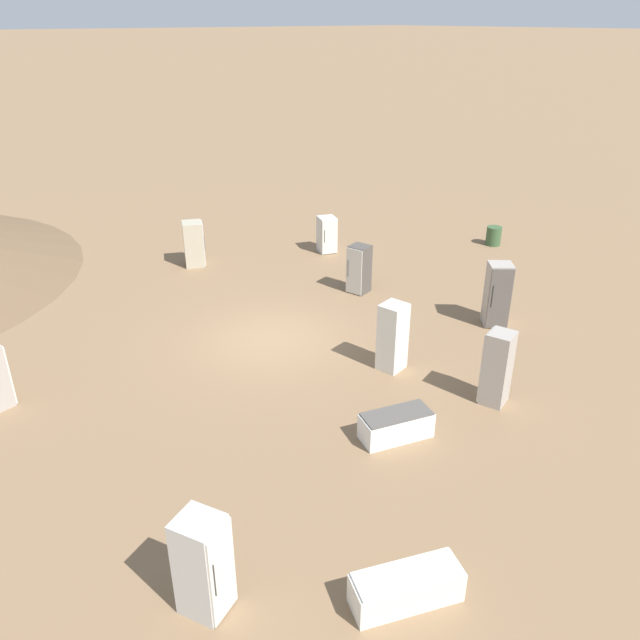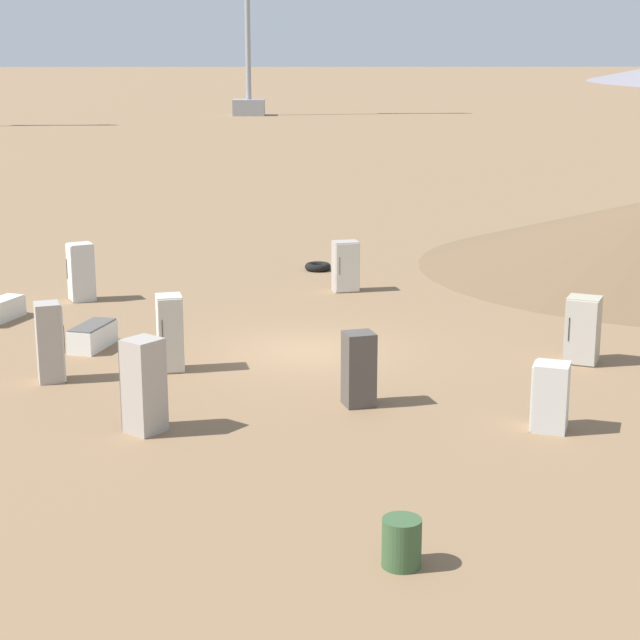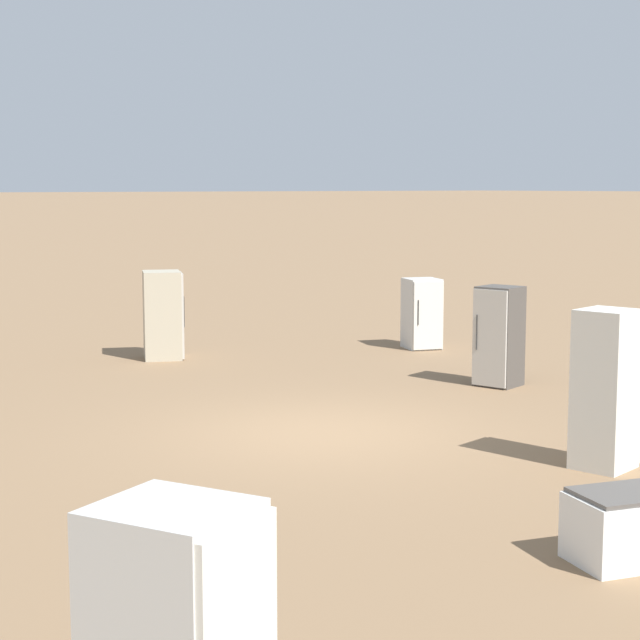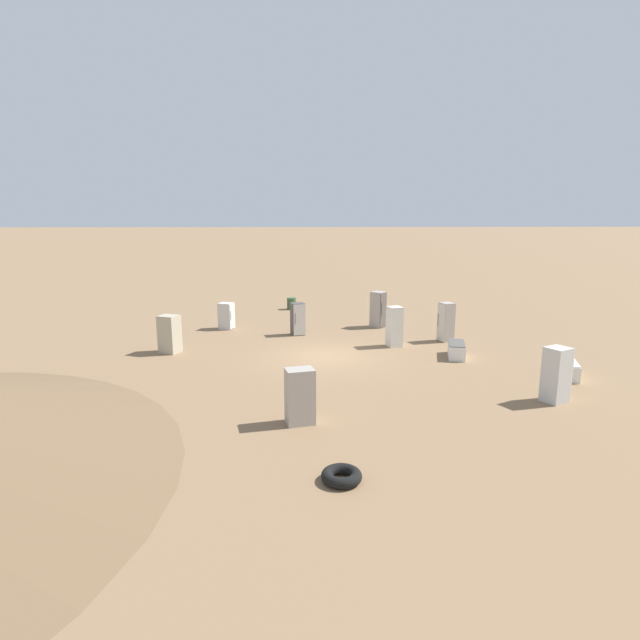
{
  "view_description": "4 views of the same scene",
  "coord_description": "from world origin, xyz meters",
  "px_view_note": "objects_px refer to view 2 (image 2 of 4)",
  "views": [
    {
      "loc": [
        -13.39,
        8.84,
        8.43
      ],
      "look_at": [
        -1.38,
        -0.75,
        0.93
      ],
      "focal_mm": 35.0,
      "sensor_mm": 36.0,
      "label": 1
    },
    {
      "loc": [
        -0.43,
        -26.45,
        7.5
      ],
      "look_at": [
        0.29,
        -0.82,
        1.03
      ],
      "focal_mm": 60.0,
      "sensor_mm": 36.0,
      "label": 2
    },
    {
      "loc": [
        -11.14,
        8.22,
        3.26
      ],
      "look_at": [
        1.42,
        -1.01,
        1.29
      ],
      "focal_mm": 60.0,
      "sensor_mm": 36.0,
      "label": 3
    },
    {
      "loc": [
        1.77,
        20.52,
        5.68
      ],
      "look_at": [
        0.25,
        0.34,
        1.67
      ],
      "focal_mm": 28.0,
      "sensor_mm": 36.0,
      "label": 4
    }
  ],
  "objects_px": {
    "discarded_fridge_9": "(81,272)",
    "rusty_barrel": "(402,542)",
    "discarded_fridge_4": "(359,369)",
    "scrap_tire": "(318,267)",
    "discarded_fridge_5": "(50,342)",
    "discarded_fridge_2": "(583,330)",
    "power_pylon_0": "(248,31)",
    "discarded_fridge_1": "(346,266)",
    "discarded_fridge_3": "(144,386)",
    "discarded_fridge_6": "(93,336)",
    "discarded_fridge_7": "(550,397)",
    "discarded_fridge_0": "(170,333)"
  },
  "relations": [
    {
      "from": "discarded_fridge_9",
      "to": "rusty_barrel",
      "type": "relative_size",
      "value": 2.35
    },
    {
      "from": "discarded_fridge_4",
      "to": "scrap_tire",
      "type": "relative_size",
      "value": 1.78
    },
    {
      "from": "discarded_fridge_5",
      "to": "discarded_fridge_4",
      "type": "bearing_deg",
      "value": 57.13
    },
    {
      "from": "discarded_fridge_2",
      "to": "scrap_tire",
      "type": "xyz_separation_m",
      "value": [
        -6.22,
        11.63,
        -0.7
      ]
    },
    {
      "from": "power_pylon_0",
      "to": "discarded_fridge_9",
      "type": "relative_size",
      "value": 17.52
    },
    {
      "from": "discarded_fridge_1",
      "to": "scrap_tire",
      "type": "distance_m",
      "value": 3.51
    },
    {
      "from": "power_pylon_0",
      "to": "discarded_fridge_3",
      "type": "relative_size",
      "value": 16.08
    },
    {
      "from": "discarded_fridge_4",
      "to": "discarded_fridge_5",
      "type": "relative_size",
      "value": 0.87
    },
    {
      "from": "discarded_fridge_3",
      "to": "discarded_fridge_9",
      "type": "distance_m",
      "value": 12.32
    },
    {
      "from": "discarded_fridge_6",
      "to": "discarded_fridge_9",
      "type": "xyz_separation_m",
      "value": [
        -1.3,
        5.47,
        0.58
      ]
    },
    {
      "from": "discarded_fridge_4",
      "to": "discarded_fridge_6",
      "type": "relative_size",
      "value": 0.95
    },
    {
      "from": "discarded_fridge_1",
      "to": "discarded_fridge_7",
      "type": "height_order",
      "value": "discarded_fridge_1"
    },
    {
      "from": "discarded_fridge_1",
      "to": "discarded_fridge_6",
      "type": "bearing_deg",
      "value": 32.0
    },
    {
      "from": "discarded_fridge_6",
      "to": "discarded_fridge_0",
      "type": "bearing_deg",
      "value": -26.18
    },
    {
      "from": "discarded_fridge_4",
      "to": "discarded_fridge_7",
      "type": "xyz_separation_m",
      "value": [
        3.78,
        -1.7,
        -0.11
      ]
    },
    {
      "from": "discarded_fridge_2",
      "to": "discarded_fridge_4",
      "type": "xyz_separation_m",
      "value": [
        -5.72,
        -3.1,
        -0.01
      ]
    },
    {
      "from": "discarded_fridge_3",
      "to": "discarded_fridge_0",
      "type": "bearing_deg",
      "value": 39.16
    },
    {
      "from": "discarded_fridge_6",
      "to": "scrap_tire",
      "type": "relative_size",
      "value": 1.86
    },
    {
      "from": "discarded_fridge_1",
      "to": "discarded_fridge_7",
      "type": "distance_m",
      "value": 13.53
    },
    {
      "from": "discarded_fridge_1",
      "to": "discarded_fridge_9",
      "type": "relative_size",
      "value": 0.9
    },
    {
      "from": "discarded_fridge_7",
      "to": "discarded_fridge_0",
      "type": "bearing_deg",
      "value": 81.24
    },
    {
      "from": "power_pylon_0",
      "to": "discarded_fridge_9",
      "type": "height_order",
      "value": "power_pylon_0"
    },
    {
      "from": "power_pylon_0",
      "to": "discarded_fridge_6",
      "type": "height_order",
      "value": "power_pylon_0"
    },
    {
      "from": "power_pylon_0",
      "to": "discarded_fridge_7",
      "type": "relative_size",
      "value": 22.23
    },
    {
      "from": "rusty_barrel",
      "to": "discarded_fridge_9",
      "type": "bearing_deg",
      "value": 114.42
    },
    {
      "from": "power_pylon_0",
      "to": "discarded_fridge_1",
      "type": "distance_m",
      "value": 97.04
    },
    {
      "from": "discarded_fridge_7",
      "to": "scrap_tire",
      "type": "xyz_separation_m",
      "value": [
        -4.27,
        16.43,
        -0.57
      ]
    },
    {
      "from": "power_pylon_0",
      "to": "scrap_tire",
      "type": "bearing_deg",
      "value": -86.43
    },
    {
      "from": "discarded_fridge_5",
      "to": "scrap_tire",
      "type": "distance_m",
      "value": 14.4
    },
    {
      "from": "discarded_fridge_1",
      "to": "discarded_fridge_5",
      "type": "relative_size",
      "value": 0.86
    },
    {
      "from": "discarded_fridge_1",
      "to": "discarded_fridge_4",
      "type": "relative_size",
      "value": 0.99
    },
    {
      "from": "discarded_fridge_6",
      "to": "discarded_fridge_1",
      "type": "bearing_deg",
      "value": 60.14
    },
    {
      "from": "power_pylon_0",
      "to": "discarded_fridge_4",
      "type": "xyz_separation_m",
      "value": [
        6.31,
        -107.78,
        -8.92
      ]
    },
    {
      "from": "discarded_fridge_9",
      "to": "discarded_fridge_5",
      "type": "bearing_deg",
      "value": 160.6
    },
    {
      "from": "discarded_fridge_0",
      "to": "rusty_barrel",
      "type": "height_order",
      "value": "discarded_fridge_0"
    },
    {
      "from": "scrap_tire",
      "to": "discarded_fridge_9",
      "type": "bearing_deg",
      "value": -148.87
    },
    {
      "from": "discarded_fridge_1",
      "to": "discarded_fridge_9",
      "type": "distance_m",
      "value": 8.29
    },
    {
      "from": "discarded_fridge_5",
      "to": "discarded_fridge_3",
      "type": "bearing_deg",
      "value": 19.42
    },
    {
      "from": "discarded_fridge_1",
      "to": "discarded_fridge_6",
      "type": "distance_m",
      "value": 9.56
    },
    {
      "from": "discarded_fridge_7",
      "to": "discarded_fridge_9",
      "type": "distance_m",
      "value": 16.72
    },
    {
      "from": "discarded_fridge_1",
      "to": "discarded_fridge_6",
      "type": "xyz_separation_m",
      "value": [
        -6.91,
        -6.6,
        -0.49
      ]
    },
    {
      "from": "discarded_fridge_2",
      "to": "discarded_fridge_9",
      "type": "height_order",
      "value": "discarded_fridge_9"
    },
    {
      "from": "scrap_tire",
      "to": "discarded_fridge_4",
      "type": "bearing_deg",
      "value": -88.06
    },
    {
      "from": "discarded_fridge_1",
      "to": "discarded_fridge_3",
      "type": "bearing_deg",
      "value": 58.24
    },
    {
      "from": "discarded_fridge_3",
      "to": "discarded_fridge_7",
      "type": "distance_m",
      "value": 8.21
    },
    {
      "from": "discarded_fridge_5",
      "to": "discarded_fridge_6",
      "type": "bearing_deg",
      "value": 153.42
    },
    {
      "from": "rusty_barrel",
      "to": "scrap_tire",
      "type": "bearing_deg",
      "value": 91.73
    },
    {
      "from": "discarded_fridge_6",
      "to": "rusty_barrel",
      "type": "xyz_separation_m",
      "value": [
        6.77,
        -12.31,
        0.07
      ]
    },
    {
      "from": "discarded_fridge_2",
      "to": "discarded_fridge_5",
      "type": "distance_m",
      "value": 12.83
    },
    {
      "from": "discarded_fridge_3",
      "to": "scrap_tire",
      "type": "bearing_deg",
      "value": 26.49
    }
  ]
}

